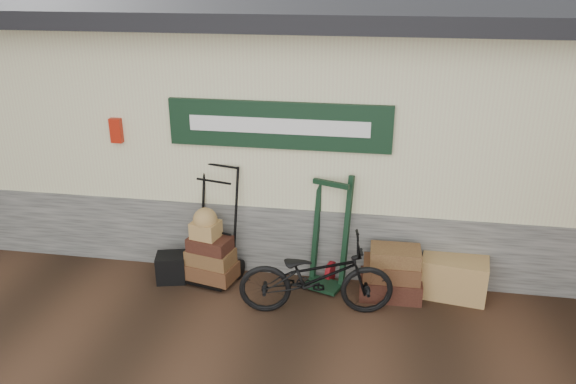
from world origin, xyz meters
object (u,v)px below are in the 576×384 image
object	(u,v)px
green_barrow	(330,232)
bicycle	(316,272)
porter_trolley	(216,223)
suitcase_stack	(391,272)
wicker_hamper	(454,276)
black_trunk	(171,267)

from	to	relation	value
green_barrow	bicycle	world-z (taller)	green_barrow
porter_trolley	suitcase_stack	xyz separation A→B (m)	(2.14, -0.10, -0.41)
wicker_hamper	bicycle	size ratio (longest dim) A/B	0.43
green_barrow	wicker_hamper	xyz separation A→B (m)	(1.49, 0.00, -0.46)
green_barrow	suitcase_stack	distance (m)	0.86
porter_trolley	black_trunk	distance (m)	0.80
porter_trolley	suitcase_stack	size ratio (longest dim) A/B	2.04
suitcase_stack	porter_trolley	bearing A→B (deg)	177.31
bicycle	black_trunk	bearing A→B (deg)	69.59
black_trunk	wicker_hamper	bearing A→B (deg)	4.15
porter_trolley	black_trunk	bearing A→B (deg)	-147.17
suitcase_stack	black_trunk	size ratio (longest dim) A/B	2.04
suitcase_stack	black_trunk	xyz separation A→B (m)	(-2.68, -0.09, -0.14)
wicker_hamper	black_trunk	xyz separation A→B (m)	(-3.41, -0.25, -0.07)
green_barrow	wicker_hamper	bearing A→B (deg)	19.46
wicker_hamper	bicycle	world-z (taller)	bicycle
green_barrow	black_trunk	bearing A→B (deg)	-153.22
porter_trolley	wicker_hamper	world-z (taller)	porter_trolley
wicker_hamper	black_trunk	bearing A→B (deg)	-175.85
porter_trolley	black_trunk	world-z (taller)	porter_trolley
porter_trolley	bicycle	bearing A→B (deg)	-10.68
wicker_hamper	black_trunk	distance (m)	3.42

